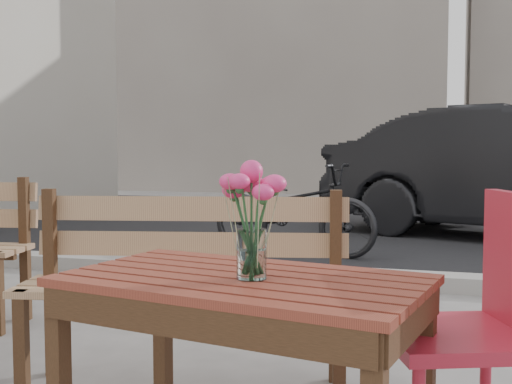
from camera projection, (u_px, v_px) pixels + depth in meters
street at (358, 243)px, 7.03m from camera, size 30.00×8.12×0.12m
backdrop_buildings at (412, 44)px, 15.70m from camera, size 15.50×4.00×8.00m
main_table at (243, 312)px, 1.98m from camera, size 1.20×0.85×0.68m
main_bench at (188, 265)px, 2.87m from camera, size 1.51×0.72×0.90m
red_chair at (483, 315)px, 2.05m from camera, size 0.59×0.59×0.93m
main_vase at (251, 205)px, 1.92m from camera, size 0.19×0.19×0.36m
bicycle at (293, 209)px, 6.41m from camera, size 1.83×0.93×0.92m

